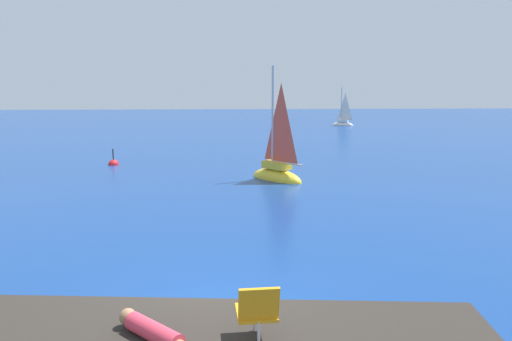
# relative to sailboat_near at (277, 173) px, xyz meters

# --- Properties ---
(ground_plane) EXTENTS (160.00, 160.00, 0.00)m
(ground_plane) POSITION_rel_sailboat_near_xyz_m (-2.46, -13.20, -0.30)
(ground_plane) COLOR navy
(sailboat_near) EXTENTS (2.61, 2.87, 5.52)m
(sailboat_near) POSITION_rel_sailboat_near_xyz_m (0.00, 0.00, 0.00)
(sailboat_near) COLOR yellow
(sailboat_near) RESTS_ON ground
(sailboat_far) EXTENTS (2.36, 1.94, 4.40)m
(sailboat_far) POSITION_rel_sailboat_near_xyz_m (10.11, 29.70, -0.06)
(sailboat_far) COLOR white
(sailboat_far) RESTS_ON ground
(person_sunbather) EXTENTS (1.34, 1.34, 0.25)m
(person_sunbather) POSITION_rel_sailboat_near_xyz_m (-3.11, -16.13, 0.90)
(person_sunbather) COLOR #DB384C
(person_sunbather) RESTS_ON shore_ledge
(beach_chair) EXTENTS (0.52, 0.62, 0.80)m
(beach_chair) POSITION_rel_sailboat_near_xyz_m (-1.94, -16.18, 1.23)
(beach_chair) COLOR orange
(beach_chair) RESTS_ON shore_ledge
(marker_buoy) EXTENTS (0.56, 0.56, 1.13)m
(marker_buoy) POSITION_rel_sailboat_near_xyz_m (-8.26, 4.72, -0.29)
(marker_buoy) COLOR red
(marker_buoy) RESTS_ON ground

